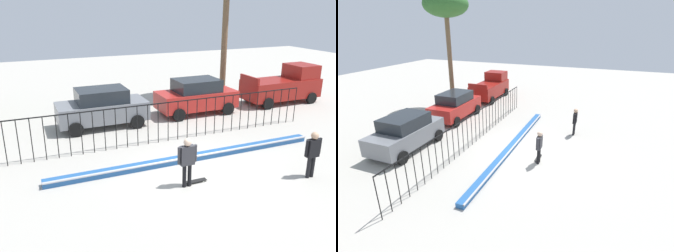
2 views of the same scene
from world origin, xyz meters
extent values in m
plane|color=#ADA89E|center=(0.00, 0.00, 0.00)|extent=(60.00, 60.00, 0.00)
cube|color=#235699|center=(0.00, 0.97, 0.11)|extent=(11.00, 0.36, 0.22)
cylinder|color=#B2B2B7|center=(0.00, 0.79, 0.22)|extent=(11.00, 0.09, 0.09)
cylinder|color=black|center=(-7.00, 3.21, 0.89)|extent=(0.04, 0.04, 1.78)
cylinder|color=black|center=(-6.53, 3.21, 0.89)|extent=(0.04, 0.04, 1.78)
cylinder|color=black|center=(-6.07, 3.21, 0.89)|extent=(0.04, 0.04, 1.78)
cylinder|color=black|center=(-5.60, 3.21, 0.89)|extent=(0.04, 0.04, 1.78)
cylinder|color=black|center=(-5.13, 3.21, 0.89)|extent=(0.04, 0.04, 1.78)
cylinder|color=black|center=(-4.67, 3.21, 0.89)|extent=(0.04, 0.04, 1.78)
cylinder|color=black|center=(-4.20, 3.21, 0.89)|extent=(0.04, 0.04, 1.78)
cylinder|color=black|center=(-3.73, 3.21, 0.89)|extent=(0.04, 0.04, 1.78)
cylinder|color=black|center=(-3.27, 3.21, 0.89)|extent=(0.04, 0.04, 1.78)
cylinder|color=black|center=(-2.80, 3.21, 0.89)|extent=(0.04, 0.04, 1.78)
cylinder|color=black|center=(-2.33, 3.21, 0.89)|extent=(0.04, 0.04, 1.78)
cylinder|color=black|center=(-1.87, 3.21, 0.89)|extent=(0.04, 0.04, 1.78)
cylinder|color=black|center=(-1.40, 3.21, 0.89)|extent=(0.04, 0.04, 1.78)
cylinder|color=black|center=(-0.93, 3.21, 0.89)|extent=(0.04, 0.04, 1.78)
cylinder|color=black|center=(-0.47, 3.21, 0.89)|extent=(0.04, 0.04, 1.78)
cylinder|color=black|center=(0.00, 3.21, 0.89)|extent=(0.04, 0.04, 1.78)
cylinder|color=black|center=(0.47, 3.21, 0.89)|extent=(0.04, 0.04, 1.78)
cylinder|color=black|center=(0.93, 3.21, 0.89)|extent=(0.04, 0.04, 1.78)
cylinder|color=black|center=(1.40, 3.21, 0.89)|extent=(0.04, 0.04, 1.78)
cylinder|color=black|center=(1.87, 3.21, 0.89)|extent=(0.04, 0.04, 1.78)
cylinder|color=black|center=(2.33, 3.21, 0.89)|extent=(0.04, 0.04, 1.78)
cylinder|color=black|center=(2.80, 3.21, 0.89)|extent=(0.04, 0.04, 1.78)
cylinder|color=black|center=(3.27, 3.21, 0.89)|extent=(0.04, 0.04, 1.78)
cylinder|color=black|center=(3.73, 3.21, 0.89)|extent=(0.04, 0.04, 1.78)
cylinder|color=black|center=(4.20, 3.21, 0.89)|extent=(0.04, 0.04, 1.78)
cylinder|color=black|center=(4.67, 3.21, 0.89)|extent=(0.04, 0.04, 1.78)
cylinder|color=black|center=(5.13, 3.21, 0.89)|extent=(0.04, 0.04, 1.78)
cylinder|color=black|center=(5.60, 3.21, 0.89)|extent=(0.04, 0.04, 1.78)
cylinder|color=black|center=(6.07, 3.21, 0.89)|extent=(0.04, 0.04, 1.78)
cylinder|color=black|center=(6.53, 3.21, 0.89)|extent=(0.04, 0.04, 1.78)
cylinder|color=black|center=(7.00, 3.21, 0.89)|extent=(0.04, 0.04, 1.78)
cube|color=black|center=(0.00, 3.21, 1.76)|extent=(14.00, 0.04, 0.04)
cylinder|color=black|center=(-1.15, -0.83, 0.40)|extent=(0.13, 0.13, 0.79)
cylinder|color=black|center=(-0.96, -0.83, 0.40)|extent=(0.13, 0.13, 0.79)
cube|color=#333338|center=(-1.06, -0.83, 1.12)|extent=(0.48, 0.21, 0.65)
sphere|color=beige|center=(-1.06, -0.83, 1.57)|extent=(0.26, 0.26, 0.26)
cylinder|color=#333338|center=(-1.35, -0.83, 1.15)|extent=(0.10, 0.10, 0.58)
cylinder|color=#333338|center=(-0.77, -0.83, 1.15)|extent=(0.10, 0.10, 0.58)
cube|color=black|center=(-0.67, -0.72, 0.06)|extent=(0.80, 0.20, 0.02)
cylinder|color=silver|center=(-0.40, -0.65, 0.03)|extent=(0.05, 0.03, 0.05)
cylinder|color=silver|center=(-0.40, -0.80, 0.03)|extent=(0.05, 0.03, 0.05)
cylinder|color=silver|center=(-0.94, -0.65, 0.03)|extent=(0.05, 0.03, 0.05)
cylinder|color=silver|center=(-0.94, -0.80, 0.03)|extent=(0.05, 0.03, 0.05)
cylinder|color=black|center=(3.09, -1.93, 0.39)|extent=(0.13, 0.13, 0.78)
cylinder|color=black|center=(3.27, -1.93, 0.39)|extent=(0.13, 0.13, 0.78)
cube|color=black|center=(3.18, -1.93, 1.10)|extent=(0.47, 0.20, 0.64)
sphere|color=tan|center=(3.18, -1.93, 1.55)|extent=(0.25, 0.25, 0.25)
cylinder|color=black|center=(2.89, -1.93, 1.14)|extent=(0.10, 0.10, 0.58)
cylinder|color=black|center=(3.47, -1.93, 1.14)|extent=(0.10, 0.10, 0.58)
cube|color=slate|center=(-2.17, 6.28, 0.79)|extent=(4.30, 1.90, 0.90)
cube|color=#1E2328|center=(-2.17, 6.28, 1.57)|extent=(2.37, 1.71, 0.66)
cylinder|color=black|center=(-0.71, 7.23, 0.34)|extent=(0.68, 0.22, 0.68)
cylinder|color=black|center=(-0.71, 5.33, 0.34)|extent=(0.68, 0.22, 0.68)
cylinder|color=black|center=(-3.63, 7.23, 0.34)|extent=(0.68, 0.22, 0.68)
cylinder|color=black|center=(-3.63, 5.33, 0.34)|extent=(0.68, 0.22, 0.68)
cube|color=#B2231E|center=(3.07, 6.48, 0.79)|extent=(4.30, 1.90, 0.90)
cube|color=#1E2328|center=(3.07, 6.48, 1.57)|extent=(2.37, 1.71, 0.66)
cylinder|color=black|center=(4.53, 7.43, 0.34)|extent=(0.68, 0.22, 0.68)
cylinder|color=black|center=(4.53, 5.53, 0.34)|extent=(0.68, 0.22, 0.68)
cylinder|color=black|center=(1.61, 7.43, 0.34)|extent=(0.68, 0.22, 0.68)
cylinder|color=black|center=(1.61, 5.53, 0.34)|extent=(0.68, 0.22, 0.68)
cube|color=maroon|center=(8.78, 6.46, 0.89)|extent=(4.70, 1.90, 1.10)
cube|color=maroon|center=(10.23, 6.46, 1.84)|extent=(1.50, 1.75, 0.80)
cube|color=maroon|center=(6.49, 6.46, 1.62)|extent=(0.12, 1.75, 0.36)
cylinder|color=black|center=(10.38, 7.41, 0.34)|extent=(0.68, 0.22, 0.68)
cylinder|color=black|center=(10.38, 5.51, 0.34)|extent=(0.68, 0.22, 0.68)
cylinder|color=black|center=(7.18, 7.41, 0.34)|extent=(0.68, 0.22, 0.68)
cylinder|color=black|center=(7.18, 5.51, 0.34)|extent=(0.68, 0.22, 0.68)
cylinder|color=brown|center=(6.03, 8.64, 3.42)|extent=(0.36, 0.36, 6.84)
ellipsoid|color=#2D6028|center=(6.03, 8.64, 7.79)|extent=(3.44, 3.44, 1.89)
camera|label=1|loc=(-5.82, -10.37, 5.80)|focal=38.36mm
camera|label=2|loc=(-12.08, -3.54, 6.44)|focal=27.60mm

